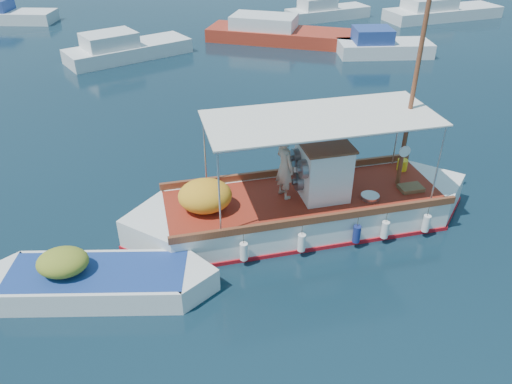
{
  "coord_description": "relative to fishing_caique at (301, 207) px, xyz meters",
  "views": [
    {
      "loc": [
        -2.4,
        -11.64,
        8.77
      ],
      "look_at": [
        -1.3,
        0.0,
        1.48
      ],
      "focal_mm": 35.0,
      "sensor_mm": 36.0,
      "label": 1
    }
  ],
  "objects": [
    {
      "name": "ground",
      "position": [
        -0.09,
        -0.46,
        -0.58
      ],
      "size": [
        160.0,
        160.0,
        0.0
      ],
      "primitive_type": "plane",
      "color": "black",
      "rests_on": "ground"
    },
    {
      "name": "fishing_caique",
      "position": [
        0.0,
        0.0,
        0.0
      ],
      "size": [
        10.57,
        3.96,
        6.52
      ],
      "rotation": [
        0.0,
        0.0,
        0.15
      ],
      "color": "white",
      "rests_on": "ground"
    },
    {
      "name": "dinghy",
      "position": [
        -5.57,
        -2.45,
        -0.27
      ],
      "size": [
        6.02,
        2.01,
        1.47
      ],
      "rotation": [
        0.0,
        0.0,
        -0.07
      ],
      "color": "white",
      "rests_on": "ground"
    },
    {
      "name": "bg_boat_nw",
      "position": [
        -7.34,
        17.33,
        -0.08
      ],
      "size": [
        7.35,
        5.69,
        1.8
      ],
      "rotation": [
        0.0,
        0.0,
        0.53
      ],
      "color": "silver",
      "rests_on": "ground"
    },
    {
      "name": "bg_boat_n",
      "position": [
        2.2,
        19.99,
        -0.08
      ],
      "size": [
        10.44,
        6.17,
        1.8
      ],
      "rotation": [
        0.0,
        0.0,
        -0.36
      ],
      "color": "#A32C1B",
      "rests_on": "ground"
    },
    {
      "name": "bg_boat_ne",
      "position": [
        7.67,
        16.56,
        -0.08
      ],
      "size": [
        5.45,
        2.37,
        1.8
      ],
      "rotation": [
        0.0,
        0.0,
        -0.03
      ],
      "color": "silver",
      "rests_on": "ground"
    },
    {
      "name": "bg_boat_e",
      "position": [
        14.84,
        25.16,
        -0.08
      ],
      "size": [
        9.31,
        4.73,
        1.8
      ],
      "rotation": [
        0.0,
        0.0,
        0.25
      ],
      "color": "silver",
      "rests_on": "ground"
    },
    {
      "name": "bg_boat_far_w",
      "position": [
        -17.3,
        27.15,
        -0.08
      ],
      "size": [
        7.11,
        3.22,
        1.8
      ],
      "rotation": [
        0.0,
        0.0,
        -0.14
      ],
      "color": "silver",
      "rests_on": "ground"
    },
    {
      "name": "bg_boat_far_n",
      "position": [
        6.32,
        25.95,
        -0.08
      ],
      "size": [
        6.62,
        4.0,
        1.8
      ],
      "rotation": [
        0.0,
        0.0,
        0.34
      ],
      "color": "silver",
      "rests_on": "ground"
    }
  ]
}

